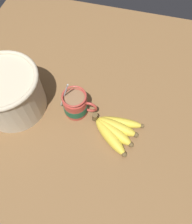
{
  "coord_description": "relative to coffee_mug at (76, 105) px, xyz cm",
  "views": [
    {
      "loc": [
        13.26,
        -39.47,
        72.67
      ],
      "look_at": [
        4.25,
        -4.99,
        7.67
      ],
      "focal_mm": 35.0,
      "sensor_mm": 36.0,
      "label": 1
    }
  ],
  "objects": [
    {
      "name": "table",
      "position": [
        3.29,
        3.94,
        -5.96
      ],
      "size": [
        113.31,
        113.31,
        3.32
      ],
      "color": "brown",
      "rests_on": "ground"
    },
    {
      "name": "coffee_mug",
      "position": [
        0.0,
        0.0,
        0.0
      ],
      "size": [
        13.75,
        8.53,
        15.57
      ],
      "color": "#B23D33",
      "rests_on": "table"
    },
    {
      "name": "banana_bunch",
      "position": [
        15.06,
        -4.83,
        -2.37
      ],
      "size": [
        18.16,
        14.76,
        4.22
      ],
      "color": "brown",
      "rests_on": "table"
    },
    {
      "name": "woven_basket",
      "position": [
        -22.16,
        -3.4,
        4.31
      ],
      "size": [
        23.47,
        23.47,
        16.45
      ],
      "color": "beige",
      "rests_on": "table"
    }
  ]
}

